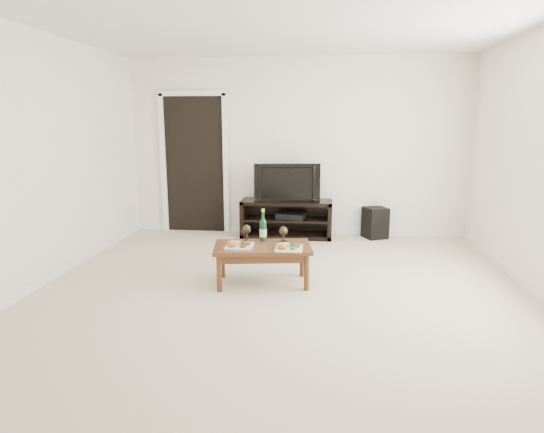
% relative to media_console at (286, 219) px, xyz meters
% --- Properties ---
extents(floor, '(5.50, 5.50, 0.00)m').
position_rel_media_console_xyz_m(floor, '(0.12, -2.50, -0.28)').
color(floor, beige).
rests_on(floor, ground).
extents(back_wall, '(5.00, 0.04, 2.60)m').
position_rel_media_console_xyz_m(back_wall, '(0.12, 0.27, 1.02)').
color(back_wall, white).
rests_on(back_wall, ground).
extents(ceiling, '(5.00, 5.50, 0.04)m').
position_rel_media_console_xyz_m(ceiling, '(0.12, -2.50, 2.35)').
color(ceiling, white).
rests_on(ceiling, back_wall).
extents(doorway, '(0.90, 0.02, 2.05)m').
position_rel_media_console_xyz_m(doorway, '(-1.43, 0.24, 0.75)').
color(doorway, black).
rests_on(doorway, ground).
extents(media_console, '(1.33, 0.45, 0.55)m').
position_rel_media_console_xyz_m(media_console, '(0.00, 0.00, 0.00)').
color(media_console, black).
rests_on(media_console, ground).
extents(television, '(0.96, 0.26, 0.55)m').
position_rel_media_console_xyz_m(television, '(0.00, 0.00, 0.55)').
color(television, black).
rests_on(television, media_console).
extents(av_receiver, '(0.44, 0.36, 0.08)m').
position_rel_media_console_xyz_m(av_receiver, '(0.07, -0.01, 0.05)').
color(av_receiver, black).
rests_on(av_receiver, media_console).
extents(subwoofer, '(0.40, 0.40, 0.45)m').
position_rel_media_console_xyz_m(subwoofer, '(1.30, 0.10, -0.05)').
color(subwoofer, black).
rests_on(subwoofer, ground).
extents(coffee_table, '(1.07, 0.69, 0.42)m').
position_rel_media_console_xyz_m(coffee_table, '(-0.09, -2.00, -0.07)').
color(coffee_table, brown).
rests_on(coffee_table, ground).
extents(plate_left, '(0.27, 0.27, 0.07)m').
position_rel_media_console_xyz_m(plate_left, '(-0.32, -2.09, 0.18)').
color(plate_left, white).
rests_on(plate_left, coffee_table).
extents(plate_right, '(0.27, 0.27, 0.07)m').
position_rel_media_console_xyz_m(plate_right, '(0.20, -2.11, 0.18)').
color(plate_right, white).
rests_on(plate_right, coffee_table).
extents(wine_bottle, '(0.07, 0.07, 0.35)m').
position_rel_media_console_xyz_m(wine_bottle, '(-0.11, -1.81, 0.32)').
color(wine_bottle, '#0F371E').
rests_on(wine_bottle, coffee_table).
extents(goblet_left, '(0.09, 0.09, 0.17)m').
position_rel_media_console_xyz_m(goblet_left, '(-0.29, -1.80, 0.23)').
color(goblet_left, '#342C1C').
rests_on(goblet_left, coffee_table).
extents(goblet_right, '(0.09, 0.09, 0.17)m').
position_rel_media_console_xyz_m(goblet_right, '(0.12, -1.83, 0.23)').
color(goblet_right, '#342C1C').
rests_on(goblet_right, coffee_table).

